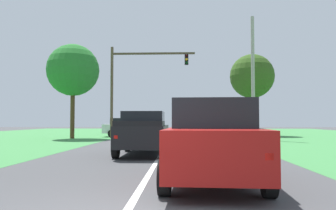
{
  "coord_description": "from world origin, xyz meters",
  "views": [
    {
      "loc": [
        0.89,
        -4.93,
        1.49
      ],
      "look_at": [
        0.09,
        15.49,
        2.46
      ],
      "focal_mm": 35.46,
      "sensor_mm": 36.0,
      "label": 1
    }
  ],
  "objects_px": {
    "red_suv_near": "(212,139)",
    "traffic_light": "(133,78)",
    "pickup_truck_lead": "(144,132)",
    "extra_tree_1": "(73,70)",
    "crossing_suv_far": "(129,127)",
    "keep_moving_sign": "(239,119)",
    "oak_tree_right": "(252,76)",
    "utility_pole_right": "(253,77)"
  },
  "relations": [
    {
      "from": "pickup_truck_lead",
      "to": "oak_tree_right",
      "type": "xyz_separation_m",
      "value": [
        8.81,
        19.12,
        5.0
      ]
    },
    {
      "from": "utility_pole_right",
      "to": "extra_tree_1",
      "type": "xyz_separation_m",
      "value": [
        -14.91,
        1.01,
        0.82
      ]
    },
    {
      "from": "pickup_truck_lead",
      "to": "crossing_suv_far",
      "type": "xyz_separation_m",
      "value": [
        -3.21,
        16.16,
        -0.06
      ]
    },
    {
      "from": "pickup_truck_lead",
      "to": "crossing_suv_far",
      "type": "relative_size",
      "value": 1.03
    },
    {
      "from": "keep_moving_sign",
      "to": "crossing_suv_far",
      "type": "relative_size",
      "value": 0.54
    },
    {
      "from": "red_suv_near",
      "to": "utility_pole_right",
      "type": "height_order",
      "value": "utility_pole_right"
    },
    {
      "from": "red_suv_near",
      "to": "traffic_light",
      "type": "bearing_deg",
      "value": 103.7
    },
    {
      "from": "crossing_suv_far",
      "to": "utility_pole_right",
      "type": "height_order",
      "value": "utility_pole_right"
    },
    {
      "from": "red_suv_near",
      "to": "traffic_light",
      "type": "height_order",
      "value": "traffic_light"
    },
    {
      "from": "oak_tree_right",
      "to": "keep_moving_sign",
      "type": "bearing_deg",
      "value": -111.08
    },
    {
      "from": "keep_moving_sign",
      "to": "utility_pole_right",
      "type": "xyz_separation_m",
      "value": [
        1.06,
        -0.6,
        3.3
      ]
    },
    {
      "from": "extra_tree_1",
      "to": "traffic_light",
      "type": "bearing_deg",
      "value": 7.58
    },
    {
      "from": "red_suv_near",
      "to": "keep_moving_sign",
      "type": "xyz_separation_m",
      "value": [
        3.93,
        18.97,
        0.61
      ]
    },
    {
      "from": "traffic_light",
      "to": "oak_tree_right",
      "type": "xyz_separation_m",
      "value": [
        11.31,
        5.38,
        0.79
      ]
    },
    {
      "from": "utility_pole_right",
      "to": "red_suv_near",
      "type": "bearing_deg",
      "value": -105.21
    },
    {
      "from": "keep_moving_sign",
      "to": "oak_tree_right",
      "type": "relative_size",
      "value": 0.31
    },
    {
      "from": "traffic_light",
      "to": "crossing_suv_far",
      "type": "bearing_deg",
      "value": 106.43
    },
    {
      "from": "oak_tree_right",
      "to": "utility_pole_right",
      "type": "bearing_deg",
      "value": -101.43
    },
    {
      "from": "traffic_light",
      "to": "oak_tree_right",
      "type": "bearing_deg",
      "value": 25.44
    },
    {
      "from": "oak_tree_right",
      "to": "red_suv_near",
      "type": "bearing_deg",
      "value": -104.17
    },
    {
      "from": "utility_pole_right",
      "to": "crossing_suv_far",
      "type": "bearing_deg",
      "value": 158.85
    },
    {
      "from": "oak_tree_right",
      "to": "crossing_suv_far",
      "type": "bearing_deg",
      "value": -166.17
    },
    {
      "from": "traffic_light",
      "to": "keep_moving_sign",
      "type": "bearing_deg",
      "value": -6.99
    },
    {
      "from": "pickup_truck_lead",
      "to": "utility_pole_right",
      "type": "height_order",
      "value": "utility_pole_right"
    },
    {
      "from": "utility_pole_right",
      "to": "pickup_truck_lead",
      "type": "bearing_deg",
      "value": -121.48
    },
    {
      "from": "red_suv_near",
      "to": "extra_tree_1",
      "type": "relative_size",
      "value": 0.64
    },
    {
      "from": "keep_moving_sign",
      "to": "extra_tree_1",
      "type": "bearing_deg",
      "value": 178.29
    },
    {
      "from": "crossing_suv_far",
      "to": "pickup_truck_lead",
      "type": "bearing_deg",
      "value": -78.76
    },
    {
      "from": "keep_moving_sign",
      "to": "crossing_suv_far",
      "type": "distance_m",
      "value": 10.18
    },
    {
      "from": "crossing_suv_far",
      "to": "utility_pole_right",
      "type": "distance_m",
      "value": 12.05
    },
    {
      "from": "pickup_truck_lead",
      "to": "utility_pole_right",
      "type": "relative_size",
      "value": 0.5
    },
    {
      "from": "extra_tree_1",
      "to": "crossing_suv_far",
      "type": "bearing_deg",
      "value": 35.6
    },
    {
      "from": "utility_pole_right",
      "to": "extra_tree_1",
      "type": "relative_size",
      "value": 1.24
    },
    {
      "from": "oak_tree_right",
      "to": "utility_pole_right",
      "type": "relative_size",
      "value": 0.83
    },
    {
      "from": "pickup_truck_lead",
      "to": "traffic_light",
      "type": "bearing_deg",
      "value": 100.3
    },
    {
      "from": "keep_moving_sign",
      "to": "oak_tree_right",
      "type": "xyz_separation_m",
      "value": [
        2.49,
        6.46,
        4.33
      ]
    },
    {
      "from": "traffic_light",
      "to": "extra_tree_1",
      "type": "xyz_separation_m",
      "value": [
        -5.03,
        -0.67,
        0.58
      ]
    },
    {
      "from": "oak_tree_right",
      "to": "extra_tree_1",
      "type": "bearing_deg",
      "value": -159.68
    },
    {
      "from": "crossing_suv_far",
      "to": "extra_tree_1",
      "type": "height_order",
      "value": "extra_tree_1"
    },
    {
      "from": "traffic_light",
      "to": "pickup_truck_lead",
      "type": "bearing_deg",
      "value": -79.7
    },
    {
      "from": "keep_moving_sign",
      "to": "pickup_truck_lead",
      "type": "bearing_deg",
      "value": -116.53
    },
    {
      "from": "red_suv_near",
      "to": "oak_tree_right",
      "type": "bearing_deg",
      "value": 75.83
    }
  ]
}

